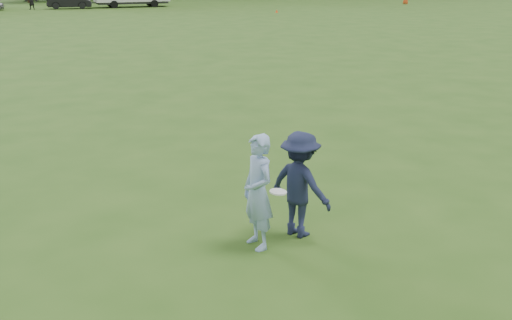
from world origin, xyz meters
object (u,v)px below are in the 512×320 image
object	(u,v)px
defender	(300,184)
player_far_d	(31,2)
thrower	(258,192)
field_cone	(277,11)
car_f	(69,1)

from	to	relation	value
defender	player_far_d	size ratio (longest dim) A/B	1.11
defender	thrower	bearing A→B (deg)	73.54
field_cone	car_f	bearing A→B (deg)	143.36
player_far_d	field_cone	size ratio (longest dim) A/B	5.39
defender	car_f	distance (m)	59.90
thrower	defender	size ratio (longest dim) A/B	1.04
player_far_d	car_f	world-z (taller)	player_far_d
player_far_d	car_f	bearing A→B (deg)	4.83
field_cone	defender	bearing A→B (deg)	-113.83
player_far_d	field_cone	bearing A→B (deg)	-22.26
player_far_d	defender	bearing A→B (deg)	-78.68
player_far_d	thrower	bearing A→B (deg)	-79.46
car_f	field_cone	xyz separation A→B (m)	(18.10, -13.46, -0.60)
thrower	field_cone	world-z (taller)	thrower
player_far_d	car_f	size ratio (longest dim) A/B	0.35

